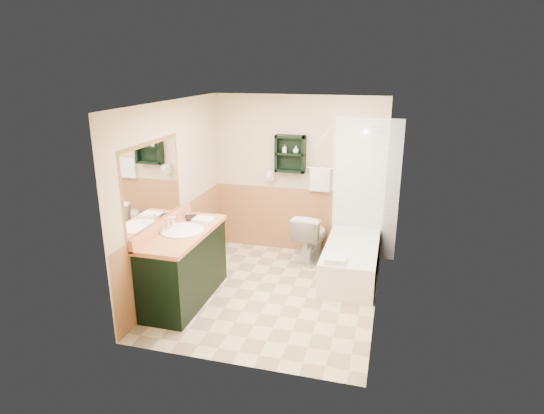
{
  "coord_description": "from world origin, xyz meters",
  "views": [
    {
      "loc": [
        1.38,
        -5.06,
        2.83
      ],
      "look_at": [
        -0.05,
        0.2,
        1.1
      ],
      "focal_mm": 30.0,
      "sensor_mm": 36.0,
      "label": 1
    }
  ],
  "objects_px": {
    "wall_shelf": "(290,154)",
    "vanity": "(185,266)",
    "soap_bottle_a": "(285,151)",
    "soap_bottle_b": "(296,150)",
    "bathtub": "(351,261)",
    "vanity_book": "(185,211)",
    "hair_dryer": "(271,175)",
    "toilet": "(311,237)"
  },
  "relations": [
    {
      "from": "bathtub",
      "to": "toilet",
      "type": "distance_m",
      "value": 0.78
    },
    {
      "from": "toilet",
      "to": "soap_bottle_a",
      "type": "relative_size",
      "value": 6.48
    },
    {
      "from": "hair_dryer",
      "to": "soap_bottle_b",
      "type": "xyz_separation_m",
      "value": [
        0.39,
        -0.03,
        0.41
      ]
    },
    {
      "from": "toilet",
      "to": "vanity_book",
      "type": "relative_size",
      "value": 3.65
    },
    {
      "from": "toilet",
      "to": "soap_bottle_b",
      "type": "bearing_deg",
      "value": -30.88
    },
    {
      "from": "wall_shelf",
      "to": "bathtub",
      "type": "relative_size",
      "value": 0.37
    },
    {
      "from": "bathtub",
      "to": "soap_bottle_b",
      "type": "bearing_deg",
      "value": 144.71
    },
    {
      "from": "hair_dryer",
      "to": "bathtub",
      "type": "distance_m",
      "value": 1.78
    },
    {
      "from": "vanity",
      "to": "toilet",
      "type": "height_order",
      "value": "vanity"
    },
    {
      "from": "soap_bottle_a",
      "to": "soap_bottle_b",
      "type": "xyz_separation_m",
      "value": [
        0.17,
        0.0,
        0.01
      ]
    },
    {
      "from": "bathtub",
      "to": "soap_bottle_a",
      "type": "bearing_deg",
      "value": 149.04
    },
    {
      "from": "vanity",
      "to": "bathtub",
      "type": "height_order",
      "value": "vanity"
    },
    {
      "from": "hair_dryer",
      "to": "toilet",
      "type": "height_order",
      "value": "hair_dryer"
    },
    {
      "from": "wall_shelf",
      "to": "soap_bottle_b",
      "type": "height_order",
      "value": "wall_shelf"
    },
    {
      "from": "vanity_book",
      "to": "vanity",
      "type": "bearing_deg",
      "value": -99.34
    },
    {
      "from": "wall_shelf",
      "to": "soap_bottle_a",
      "type": "relative_size",
      "value": 4.77
    },
    {
      "from": "wall_shelf",
      "to": "toilet",
      "type": "distance_m",
      "value": 1.27
    },
    {
      "from": "wall_shelf",
      "to": "vanity",
      "type": "xyz_separation_m",
      "value": [
        -0.89,
        -1.83,
        -1.1
      ]
    },
    {
      "from": "hair_dryer",
      "to": "bathtub",
      "type": "relative_size",
      "value": 0.16
    },
    {
      "from": "bathtub",
      "to": "soap_bottle_b",
      "type": "xyz_separation_m",
      "value": [
        -0.94,
        0.66,
        1.37
      ]
    },
    {
      "from": "wall_shelf",
      "to": "vanity",
      "type": "bearing_deg",
      "value": -116.04
    },
    {
      "from": "vanity_book",
      "to": "soap_bottle_a",
      "type": "bearing_deg",
      "value": 24.74
    },
    {
      "from": "soap_bottle_a",
      "to": "vanity_book",
      "type": "bearing_deg",
      "value": -125.04
    },
    {
      "from": "soap_bottle_a",
      "to": "soap_bottle_b",
      "type": "relative_size",
      "value": 1.09
    },
    {
      "from": "vanity_book",
      "to": "toilet",
      "type": "bearing_deg",
      "value": 8.42
    },
    {
      "from": "toilet",
      "to": "hair_dryer",
      "type": "bearing_deg",
      "value": -13.84
    },
    {
      "from": "bathtub",
      "to": "soap_bottle_a",
      "type": "height_order",
      "value": "soap_bottle_a"
    },
    {
      "from": "vanity",
      "to": "soap_bottle_a",
      "type": "height_order",
      "value": "soap_bottle_a"
    },
    {
      "from": "toilet",
      "to": "vanity_book",
      "type": "xyz_separation_m",
      "value": [
        -1.45,
        -1.16,
        0.64
      ]
    },
    {
      "from": "wall_shelf",
      "to": "toilet",
      "type": "height_order",
      "value": "wall_shelf"
    },
    {
      "from": "hair_dryer",
      "to": "soap_bottle_a",
      "type": "bearing_deg",
      "value": -7.85
    },
    {
      "from": "bathtub",
      "to": "soap_bottle_b",
      "type": "height_order",
      "value": "soap_bottle_b"
    },
    {
      "from": "soap_bottle_a",
      "to": "soap_bottle_b",
      "type": "height_order",
      "value": "soap_bottle_b"
    },
    {
      "from": "toilet",
      "to": "vanity_book",
      "type": "height_order",
      "value": "vanity_book"
    },
    {
      "from": "hair_dryer",
      "to": "vanity_book",
      "type": "xyz_separation_m",
      "value": [
        -0.76,
        -1.42,
        -0.19
      ]
    },
    {
      "from": "soap_bottle_b",
      "to": "toilet",
      "type": "bearing_deg",
      "value": -38.31
    },
    {
      "from": "wall_shelf",
      "to": "soap_bottle_a",
      "type": "distance_m",
      "value": 0.09
    },
    {
      "from": "vanity_book",
      "to": "soap_bottle_b",
      "type": "relative_size",
      "value": 1.93
    },
    {
      "from": "vanity",
      "to": "bathtub",
      "type": "distance_m",
      "value": 2.26
    },
    {
      "from": "wall_shelf",
      "to": "vanity_book",
      "type": "relative_size",
      "value": 2.69
    },
    {
      "from": "wall_shelf",
      "to": "vanity",
      "type": "height_order",
      "value": "wall_shelf"
    },
    {
      "from": "vanity",
      "to": "soap_bottle_b",
      "type": "bearing_deg",
      "value": 61.75
    }
  ]
}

